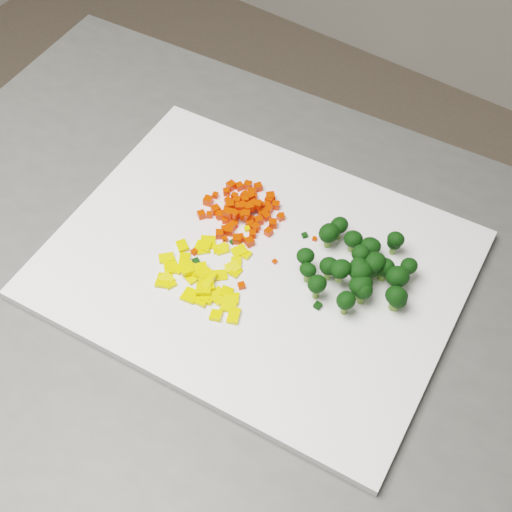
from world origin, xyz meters
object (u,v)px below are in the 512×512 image
Objects in this scene: counter_block at (249,438)px; broccoli_pile at (356,261)px; cutting_board at (256,264)px; carrot_pile at (242,205)px; pepper_pile at (206,276)px.

broccoli_pile is at bearing 38.48° from counter_block.
cutting_board is 0.12m from broccoli_pile.
carrot_pile reaches higher than pepper_pile.
pepper_pile is at bearing -143.38° from broccoli_pile.
carrot_pile is 0.11m from pepper_pile.
cutting_board is at bearing -42.37° from carrot_pile.
counter_block is at bearing -76.00° from cutting_board.
pepper_pile is at bearing -119.64° from cutting_board.
carrot_pile reaches higher than cutting_board.
counter_block is 8.13× the size of pepper_pile.
pepper_pile is at bearing -76.52° from carrot_pile.
counter_block is at bearing -141.52° from broccoli_pile.
cutting_board is at bearing 104.00° from counter_block.
pepper_pile is (-0.04, -0.02, 0.47)m from counter_block.
broccoli_pile reaches higher than pepper_pile.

